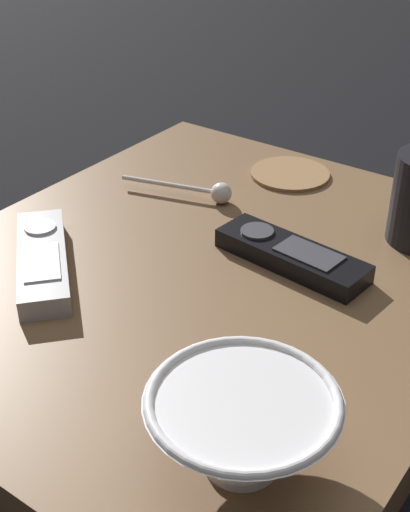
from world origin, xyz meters
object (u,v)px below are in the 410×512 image
object	(u,v)px
teaspoon	(211,191)
tv_remote_near	(291,255)
cereal_bowl	(242,425)
tv_remote_far	(43,260)
drink_coaster	(290,174)

from	to	relation	value
teaspoon	tv_remote_near	size ratio (longest dim) A/B	0.81
cereal_bowl	tv_remote_far	size ratio (longest dim) A/B	0.85
cereal_bowl	drink_coaster	distance (m)	0.51
drink_coaster	cereal_bowl	bearing A→B (deg)	-64.25
teaspoon	tv_remote_near	xyz separation A→B (m)	(0.16, -0.07, -0.00)
teaspoon	tv_remote_far	world-z (taller)	same
cereal_bowl	tv_remote_near	bearing A→B (deg)	112.34
tv_remote_far	teaspoon	bearing A→B (deg)	77.30
cereal_bowl	tv_remote_far	world-z (taller)	cereal_bowl
tv_remote_far	drink_coaster	distance (m)	0.37
cereal_bowl	drink_coaster	world-z (taller)	cereal_bowl
teaspoon	tv_remote_near	world-z (taller)	teaspoon
drink_coaster	teaspoon	bearing A→B (deg)	-109.48
tv_remote_near	drink_coaster	distance (m)	0.23
tv_remote_near	drink_coaster	bearing A→B (deg)	120.06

